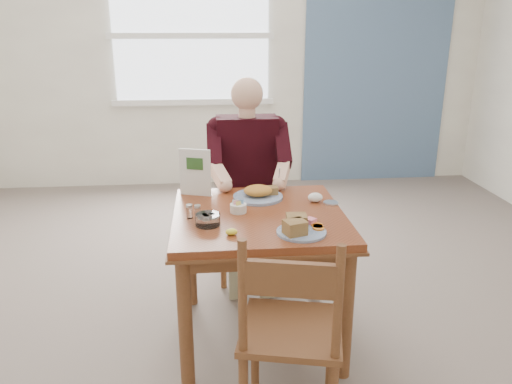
{
  "coord_description": "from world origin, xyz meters",
  "views": [
    {
      "loc": [
        -0.25,
        -2.46,
        1.69
      ],
      "look_at": [
        -0.02,
        0.0,
        0.87
      ],
      "focal_mm": 35.0,
      "sensor_mm": 36.0,
      "label": 1
    }
  ],
  "objects": [
    {
      "name": "table",
      "position": [
        0.0,
        0.0,
        0.64
      ],
      "size": [
        0.92,
        0.92,
        0.75
      ],
      "color": "brown",
      "rests_on": "ground"
    },
    {
      "name": "napkin",
      "position": [
        0.33,
        0.15,
        0.78
      ],
      "size": [
        0.09,
        0.08,
        0.05
      ],
      "primitive_type": "ellipsoid",
      "rotation": [
        0.0,
        0.0,
        0.12
      ],
      "color": "white",
      "rests_on": "table"
    },
    {
      "name": "wall_back",
      "position": [
        0.0,
        3.0,
        1.4
      ],
      "size": [
        5.5,
        0.0,
        5.5
      ],
      "primitive_type": "plane",
      "rotation": [
        1.57,
        0.0,
        0.0
      ],
      "color": "white",
      "rests_on": "ground"
    },
    {
      "name": "floor",
      "position": [
        0.0,
        0.0,
        0.0
      ],
      "size": [
        6.0,
        6.0,
        0.0
      ],
      "primitive_type": "plane",
      "color": "#71655C",
      "rests_on": "ground"
    },
    {
      "name": "menu",
      "position": [
        -0.34,
        0.33,
        0.89
      ],
      "size": [
        0.18,
        0.07,
        0.28
      ],
      "color": "white",
      "rests_on": "table"
    },
    {
      "name": "far_plate",
      "position": [
        0.03,
        0.24,
        0.78
      ],
      "size": [
        0.3,
        0.3,
        0.08
      ],
      "color": "white",
      "rests_on": "table"
    },
    {
      "name": "shakers",
      "position": [
        -0.34,
        -0.05,
        0.79
      ],
      "size": [
        0.08,
        0.06,
        0.07
      ],
      "color": "white",
      "rests_on": "table"
    },
    {
      "name": "creamer",
      "position": [
        -0.27,
        -0.14,
        0.78
      ],
      "size": [
        0.16,
        0.16,
        0.06
      ],
      "color": "white",
      "rests_on": "table"
    },
    {
      "name": "diner",
      "position": [
        0.0,
        0.71,
        0.81
      ],
      "size": [
        0.53,
        0.56,
        1.39
      ],
      "color": "tan",
      "rests_on": "chair_far"
    },
    {
      "name": "chair_far",
      "position": [
        0.0,
        0.8,
        0.48
      ],
      "size": [
        0.42,
        0.42,
        0.95
      ],
      "color": "brown",
      "rests_on": "ground"
    },
    {
      "name": "metal_dish",
      "position": [
        0.42,
        0.11,
        0.76
      ],
      "size": [
        0.11,
        0.11,
        0.01
      ],
      "primitive_type": "cylinder",
      "rotation": [
        0.0,
        0.0,
        -0.42
      ],
      "color": "silver",
      "rests_on": "table"
    },
    {
      "name": "window",
      "position": [
        -0.4,
        2.97,
        1.6
      ],
      "size": [
        1.72,
        0.04,
        1.42
      ],
      "color": "white",
      "rests_on": "wall_back"
    },
    {
      "name": "lemon_wedge",
      "position": [
        -0.16,
        -0.28,
        0.77
      ],
      "size": [
        0.07,
        0.06,
        0.03
      ],
      "primitive_type": "ellipsoid",
      "rotation": [
        0.0,
        0.0,
        -0.37
      ],
      "color": "yellow",
      "rests_on": "table"
    },
    {
      "name": "accent_panel",
      "position": [
        1.6,
        2.98,
        1.4
      ],
      "size": [
        1.6,
        0.02,
        2.8
      ],
      "primitive_type": "cube",
      "color": "slate",
      "rests_on": "ground"
    },
    {
      "name": "caddy",
      "position": [
        -0.11,
        0.02,
        0.77
      ],
      "size": [
        0.09,
        0.09,
        0.07
      ],
      "color": "white",
      "rests_on": "table"
    },
    {
      "name": "near_plate",
      "position": [
        0.16,
        -0.29,
        0.78
      ],
      "size": [
        0.28,
        0.28,
        0.08
      ],
      "color": "white",
      "rests_on": "table"
    },
    {
      "name": "chair_near",
      "position": [
        0.06,
        -0.7,
        0.48
      ],
      "size": [
        0.5,
        0.5,
        0.95
      ],
      "color": "brown",
      "rests_on": "ground"
    }
  ]
}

